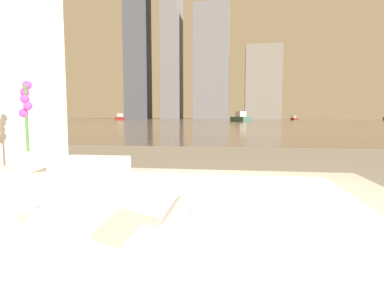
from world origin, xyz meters
name	(u,v)px	position (x,y,z in m)	size (l,w,h in m)	color
faucet_near	(17,212)	(-0.10, 0.18, 0.56)	(0.04, 0.19, 0.08)	silver
faucet_far	(177,219)	(0.23, 0.18, 0.56)	(0.04, 0.19, 0.08)	silver
potted_orchid	(28,152)	(-0.58, 0.87, 0.59)	(0.14, 0.14, 0.40)	silver
towel_stack	(91,168)	(-0.23, 0.75, 0.55)	(0.26, 0.18, 0.08)	silver
harbor_water	(231,121)	(0.00, 62.00, 0.01)	(180.00, 110.00, 0.01)	gray
harbor_boat_1	(120,118)	(-26.98, 69.93, 0.57)	(1.96, 4.40, 1.59)	maroon
harbor_boat_2	(294,118)	(15.17, 75.75, 0.38)	(1.41, 2.93, 1.05)	maroon
harbor_boat_3	(241,118)	(1.56, 48.51, 0.59)	(3.36, 4.61, 1.65)	#335647
skyline_tower_0	(137,31)	(-37.73, 118.00, 34.85)	(8.30, 11.48, 69.70)	#4C515B
skyline_tower_1	(172,39)	(-23.74, 118.00, 31.16)	(6.60, 13.89, 62.32)	slate
skyline_tower_2	(212,64)	(-7.96, 118.00, 21.29)	(13.32, 13.05, 42.58)	slate
skyline_tower_3	(263,82)	(11.57, 118.00, 13.87)	(13.44, 6.64, 27.74)	gray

